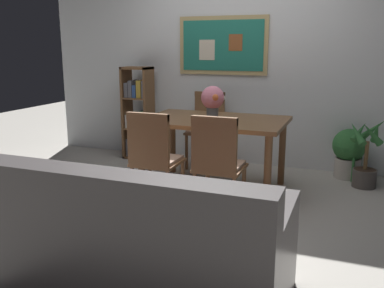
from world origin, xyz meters
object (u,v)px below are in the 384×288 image
potted_ivy (349,152)px  flower_vase (213,99)px  bookshelf (138,116)px  leather_couch (130,246)px  dining_table (214,128)px  potted_palm (366,159)px  dining_chair_far_left (207,123)px  dining_chair_near_right (218,159)px  dining_chair_near_left (154,154)px

potted_ivy → flower_vase: size_ratio=1.71×
bookshelf → flower_vase: (1.30, -0.82, 0.37)m
leather_couch → bookshelf: 3.25m
dining_table → potted_palm: size_ratio=1.94×
leather_couch → dining_chair_far_left: bearing=100.1°
leather_couch → potted_ivy: leather_couch is taller
leather_couch → potted_palm: leather_couch is taller
dining_chair_far_left → leather_couch: (0.50, -2.83, -0.22)m
dining_table → potted_ivy: 1.62m
dining_chair_near_right → leather_couch: dining_chair_near_right is taller
dining_chair_far_left → potted_ivy: 1.67m
dining_table → dining_chair_near_right: size_ratio=1.57×
potted_ivy → potted_palm: size_ratio=0.76×
leather_couch → flower_vase: bearing=94.9°
potted_ivy → potted_palm: bearing=-58.9°
potted_palm → flower_vase: flower_vase is taller
dining_chair_near_right → potted_palm: (1.19, 1.39, -0.23)m
dining_table → dining_chair_near_right: 0.83m
dining_table → dining_chair_near_right: bearing=-69.8°
dining_chair_near_left → dining_chair_far_left: bearing=92.1°
dining_chair_near_left → potted_palm: size_ratio=1.23×
dining_chair_near_right → bookshelf: bookshelf is taller
dining_chair_near_right → leather_couch: bearing=-96.0°
dining_chair_near_right → bookshelf: 2.28m
dining_chair_far_left → potted_palm: bearing=-5.6°
dining_chair_near_right → leather_couch: (-0.13, -1.26, -0.22)m
potted_palm → dining_chair_near_left: bearing=-141.3°
bookshelf → potted_ivy: size_ratio=2.13×
dining_chair_near_right → dining_chair_near_left: bearing=-177.5°
potted_ivy → bookshelf: bearing=-178.8°
dining_table → flower_vase: size_ratio=4.35×
dining_table → potted_palm: (1.47, 0.62, -0.34)m
dining_chair_near_right → potted_palm: size_ratio=1.23×
dining_chair_near_right → dining_chair_far_left: size_ratio=1.00×
bookshelf → potted_ivy: bookshelf is taller
dining_chair_far_left → flower_vase: size_ratio=2.77×
bookshelf → dining_table: bearing=-32.5°
dining_table → dining_chair_far_left: size_ratio=1.57×
bookshelf → flower_vase: bearing=-32.2°
dining_chair_far_left → leather_couch: 2.88m
dining_chair_near_left → flower_vase: size_ratio=2.77×
leather_couch → potted_palm: 2.96m
dining_chair_near_left → dining_table: bearing=69.8°
dining_table → bookshelf: size_ratio=1.19×
dining_chair_near_right → flower_vase: (-0.31, 0.80, 0.40)m
dining_table → dining_chair_far_left: 0.88m
dining_table → bookshelf: bookshelf is taller
leather_couch → bookshelf: bookshelf is taller
dining_chair_near_left → dining_chair_far_left: same height
dining_chair_near_left → dining_chair_far_left: 1.59m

